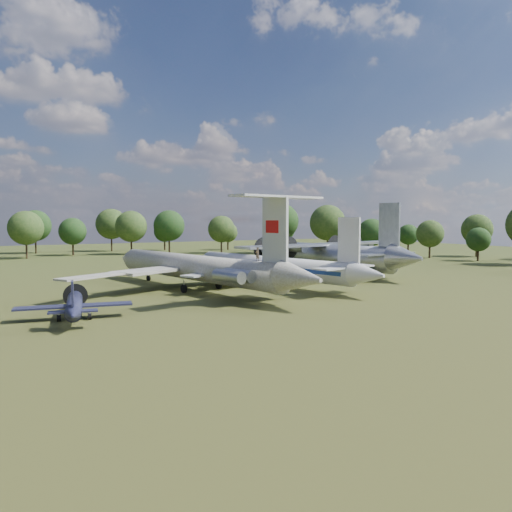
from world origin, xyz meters
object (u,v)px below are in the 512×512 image
small_prop_west (74,309)px  person_on_il62 (257,254)px  il62_airliner (194,272)px  tu104_jet (271,270)px  an12_transport (327,259)px

small_prop_west → person_on_il62: (21.70, 0.55, 4.76)m
il62_airliner → person_on_il62: (2.63, -13.92, 3.38)m
person_on_il62 → il62_airliner: bearing=-97.7°
person_on_il62 → tu104_jet: bearing=-145.5°
tu104_jet → il62_airliner: bearing=165.1°
person_on_il62 → small_prop_west: bearing=-16.9°
il62_airliner → an12_transport: bearing=3.4°
an12_transport → il62_airliner: bearing=-173.9°
tu104_jet → an12_transport: 19.50m
an12_transport → small_prop_west: bearing=-163.8°
il62_airliner → tu104_jet: il62_airliner is taller
an12_transport → person_on_il62: person_on_il62 is taller
il62_airliner → an12_transport: (30.14, 7.57, 0.27)m
an12_transport → small_prop_west: 53.95m
il62_airliner → person_on_il62: bearing=-90.0°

